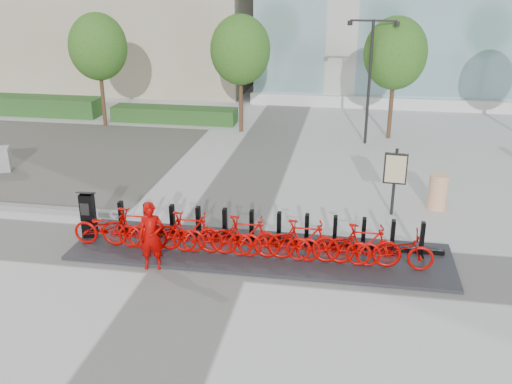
% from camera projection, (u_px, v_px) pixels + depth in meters
% --- Properties ---
extents(ground, '(120.00, 120.00, 0.00)m').
position_uv_depth(ground, '(207.00, 255.00, 14.45)').
color(ground, silver).
extents(gravel_patch, '(14.00, 14.00, 0.00)m').
position_uv_depth(gravel_patch, '(5.00, 154.00, 22.48)').
color(gravel_patch, '#46423C').
rests_on(gravel_patch, ground).
extents(hedge_a, '(10.00, 1.40, 0.90)m').
position_uv_depth(hedge_a, '(6.00, 104.00, 28.94)').
color(hedge_a, '#284D1D').
rests_on(hedge_a, ground).
extents(hedge_b, '(6.00, 1.20, 0.70)m').
position_uv_depth(hedge_b, '(174.00, 115.00, 27.26)').
color(hedge_b, '#284D1D').
rests_on(hedge_b, ground).
extents(tree_0, '(2.60, 2.60, 5.10)m').
position_uv_depth(tree_0, '(98.00, 47.00, 25.47)').
color(tree_0, brown).
rests_on(tree_0, ground).
extents(tree_1, '(2.60, 2.60, 5.10)m').
position_uv_depth(tree_1, '(240.00, 50.00, 24.44)').
color(tree_1, brown).
rests_on(tree_1, ground).
extents(tree_2, '(2.60, 2.60, 5.10)m').
position_uv_depth(tree_2, '(395.00, 53.00, 23.40)').
color(tree_2, brown).
rests_on(tree_2, ground).
extents(streetlamp, '(2.00, 0.20, 5.00)m').
position_uv_depth(streetlamp, '(370.00, 68.00, 22.80)').
color(streetlamp, black).
rests_on(streetlamp, ground).
extents(dock_pad, '(9.60, 2.40, 0.08)m').
position_uv_depth(dock_pad, '(260.00, 252.00, 14.50)').
color(dock_pad, '#28292E').
rests_on(dock_pad, ground).
extents(dock_rail_posts, '(8.02, 0.50, 0.85)m').
position_uv_depth(dock_rail_posts, '(265.00, 228.00, 14.77)').
color(dock_rail_posts, black).
rests_on(dock_rail_posts, dock_pad).
extents(bike_0, '(1.83, 0.64, 0.96)m').
position_uv_depth(bike_0, '(108.00, 228.00, 14.62)').
color(bike_0, '#B00300').
rests_on(bike_0, dock_pad).
extents(bike_1, '(1.78, 0.50, 1.07)m').
position_uv_depth(bike_1, '(134.00, 228.00, 14.48)').
color(bike_1, '#B00300').
rests_on(bike_1, dock_pad).
extents(bike_2, '(1.83, 0.64, 0.96)m').
position_uv_depth(bike_2, '(161.00, 232.00, 14.39)').
color(bike_2, '#B00300').
rests_on(bike_2, dock_pad).
extents(bike_3, '(1.78, 0.50, 1.07)m').
position_uv_depth(bike_3, '(189.00, 232.00, 14.25)').
color(bike_3, '#B00300').
rests_on(bike_3, dock_pad).
extents(bike_4, '(1.83, 0.64, 0.96)m').
position_uv_depth(bike_4, '(217.00, 236.00, 14.16)').
color(bike_4, '#B00300').
rests_on(bike_4, dock_pad).
extents(bike_5, '(1.78, 0.50, 1.07)m').
position_uv_depth(bike_5, '(245.00, 236.00, 14.02)').
color(bike_5, '#B00300').
rests_on(bike_5, dock_pad).
extents(bike_6, '(1.83, 0.64, 0.96)m').
position_uv_depth(bike_6, '(274.00, 241.00, 13.93)').
color(bike_6, '#B00300').
rests_on(bike_6, dock_pad).
extents(bike_7, '(1.78, 0.50, 1.07)m').
position_uv_depth(bike_7, '(304.00, 241.00, 13.79)').
color(bike_7, '#B00300').
rests_on(bike_7, dock_pad).
extents(bike_8, '(1.83, 0.64, 0.96)m').
position_uv_depth(bike_8, '(333.00, 245.00, 13.70)').
color(bike_8, '#B00300').
rests_on(bike_8, dock_pad).
extents(bike_9, '(1.78, 0.50, 1.07)m').
position_uv_depth(bike_9, '(364.00, 245.00, 13.57)').
color(bike_9, '#B00300').
rests_on(bike_9, dock_pad).
extents(bike_10, '(1.83, 0.64, 0.96)m').
position_uv_depth(bike_10, '(395.00, 250.00, 13.47)').
color(bike_10, '#B00300').
rests_on(bike_10, dock_pad).
extents(kiosk, '(0.42, 0.36, 1.32)m').
position_uv_depth(kiosk, '(88.00, 214.00, 15.07)').
color(kiosk, black).
rests_on(kiosk, dock_pad).
extents(worker_red, '(0.68, 0.51, 1.69)m').
position_uv_depth(worker_red, '(151.00, 236.00, 13.50)').
color(worker_red, '#9F0100').
rests_on(worker_red, ground).
extents(construction_barrel, '(0.62, 0.62, 1.07)m').
position_uv_depth(construction_barrel, '(438.00, 192.00, 17.10)').
color(construction_barrel, orange).
rests_on(construction_barrel, ground).
extents(map_sign, '(0.67, 0.16, 2.03)m').
position_uv_depth(map_sign, '(395.00, 171.00, 16.38)').
color(map_sign, black).
rests_on(map_sign, ground).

